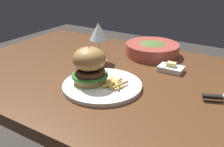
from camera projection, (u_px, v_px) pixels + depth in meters
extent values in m
cube|color=#56331C|center=(131.00, 83.00, 0.91)|extent=(1.42, 0.80, 0.04)
cylinder|color=#56331C|center=(66.00, 91.00, 1.64)|extent=(0.06, 0.06, 0.70)
cylinder|color=white|center=(102.00, 85.00, 0.84)|extent=(0.27, 0.27, 0.01)
cylinder|color=tan|center=(90.00, 79.00, 0.84)|extent=(0.11, 0.11, 0.02)
cylinder|color=#2D7028|center=(90.00, 75.00, 0.84)|extent=(0.12, 0.12, 0.01)
cylinder|color=#4C2D1E|center=(90.00, 72.00, 0.83)|extent=(0.10, 0.10, 0.02)
ellipsoid|color=#A97A41|center=(89.00, 59.00, 0.81)|extent=(0.11, 0.11, 0.08)
cylinder|color=#CCB78C|center=(89.00, 52.00, 0.80)|extent=(0.00, 0.00, 0.05)
cylinder|color=gold|center=(110.00, 85.00, 0.82)|extent=(0.04, 0.06, 0.01)
cylinder|color=#E0B251|center=(114.00, 82.00, 0.83)|extent=(0.02, 0.07, 0.01)
cylinder|color=#E0B251|center=(111.00, 84.00, 0.82)|extent=(0.03, 0.06, 0.01)
cylinder|color=gold|center=(120.00, 85.00, 0.81)|extent=(0.03, 0.07, 0.01)
cylinder|color=#E0B251|center=(109.00, 81.00, 0.83)|extent=(0.01, 0.05, 0.01)
cylinder|color=#EABC5B|center=(116.00, 84.00, 0.82)|extent=(0.06, 0.04, 0.01)
cylinder|color=#E0B251|center=(114.00, 80.00, 0.85)|extent=(0.05, 0.05, 0.01)
cylinder|color=#E0B251|center=(117.00, 85.00, 0.81)|extent=(0.05, 0.06, 0.01)
cylinder|color=silver|center=(99.00, 60.00, 1.06)|extent=(0.06, 0.06, 0.00)
cylinder|color=silver|center=(99.00, 50.00, 1.05)|extent=(0.01, 0.01, 0.09)
cone|color=silver|center=(99.00, 31.00, 1.01)|extent=(0.07, 0.07, 0.07)
cube|color=black|center=(213.00, 97.00, 0.75)|extent=(0.06, 0.04, 0.01)
cube|color=white|center=(171.00, 69.00, 0.96)|extent=(0.09, 0.06, 0.02)
cube|color=#F4E58C|center=(171.00, 64.00, 0.95)|extent=(0.03, 0.02, 0.02)
cylinder|color=#B24C42|center=(152.00, 49.00, 1.13)|extent=(0.24, 0.24, 0.05)
ellipsoid|color=#4C662D|center=(152.00, 45.00, 1.12)|extent=(0.13, 0.13, 0.02)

